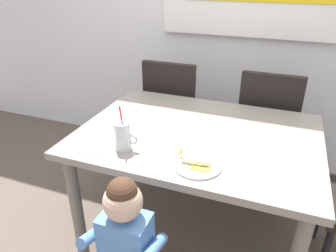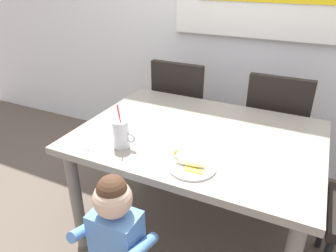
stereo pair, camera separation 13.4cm
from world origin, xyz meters
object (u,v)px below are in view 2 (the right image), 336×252
(toddler_standing, at_px, (116,234))
(milk_cup, at_px, (121,135))
(dining_chair_right, at_px, (276,127))
(peeled_banana, at_px, (191,162))
(dining_chair_left, at_px, (182,109))
(dining_table, at_px, (198,148))
(snack_plate, at_px, (192,167))
(paper_napkin, at_px, (93,143))

(toddler_standing, xyz_separation_m, milk_cup, (-0.18, 0.35, 0.29))
(dining_chair_right, bearing_deg, peeled_banana, 75.90)
(dining_chair_left, xyz_separation_m, toddler_standing, (0.27, -1.38, -0.02))
(dining_table, distance_m, peeled_banana, 0.38)
(dining_table, relative_size, dining_chair_right, 1.41)
(dining_table, height_order, dining_chair_right, dining_chair_right)
(dining_chair_right, bearing_deg, toddler_standing, 70.54)
(peeled_banana, bearing_deg, dining_table, 104.28)
(dining_table, height_order, toddler_standing, toddler_standing)
(dining_chair_right, relative_size, toddler_standing, 1.15)
(milk_cup, bearing_deg, peeled_banana, -3.72)
(dining_chair_left, bearing_deg, dining_chair_right, 179.46)
(dining_chair_left, relative_size, dining_chair_right, 1.00)
(toddler_standing, bearing_deg, milk_cup, 117.08)
(dining_table, bearing_deg, snack_plate, -74.71)
(dining_table, bearing_deg, dining_chair_left, 119.92)
(dining_chair_left, height_order, paper_napkin, dining_chair_left)
(milk_cup, bearing_deg, paper_napkin, -167.15)
(dining_chair_right, height_order, milk_cup, milk_cup)
(toddler_standing, height_order, paper_napkin, toddler_standing)
(snack_plate, height_order, paper_napkin, snack_plate)
(peeled_banana, xyz_separation_m, paper_napkin, (-0.56, -0.01, -0.03))
(toddler_standing, bearing_deg, snack_plate, 55.47)
(toddler_standing, distance_m, snack_plate, 0.46)
(milk_cup, relative_size, snack_plate, 1.09)
(dining_chair_right, relative_size, peeled_banana, 5.57)
(toddler_standing, distance_m, paper_napkin, 0.52)
(snack_plate, distance_m, paper_napkin, 0.57)
(dining_table, bearing_deg, dining_chair_right, 63.50)
(dining_chair_right, xyz_separation_m, paper_napkin, (-0.83, -1.05, 0.21))
(dining_chair_left, height_order, peeled_banana, dining_chair_left)
(toddler_standing, distance_m, milk_cup, 0.49)
(dining_chair_left, bearing_deg, dining_table, 119.92)
(dining_chair_left, relative_size, peeled_banana, 5.57)
(dining_table, height_order, dining_chair_left, dining_chair_left)
(paper_napkin, bearing_deg, dining_chair_right, 51.92)
(dining_chair_left, bearing_deg, paper_napkin, 86.26)
(paper_napkin, bearing_deg, dining_chair_left, 86.26)
(dining_chair_right, bearing_deg, dining_table, 63.50)
(toddler_standing, xyz_separation_m, peeled_banana, (0.22, 0.33, 0.25))
(dining_chair_left, relative_size, paper_napkin, 6.40)
(dining_chair_left, bearing_deg, snack_plate, 115.53)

